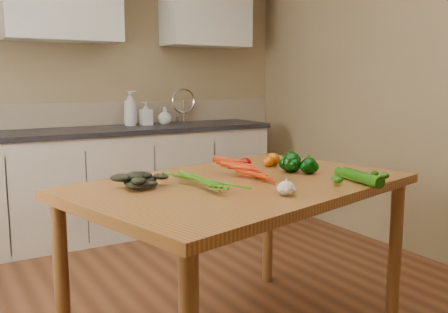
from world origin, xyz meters
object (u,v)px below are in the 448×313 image
object	(u,v)px
tomato_c	(273,159)
zucchini_b	(362,178)
leafy_greens	(142,175)
garlic_bulb	(286,188)
soap_bottle_b	(146,113)
tomato_a	(245,164)
pepper_c	(309,166)
table	(242,200)
zucchini_a	(356,176)
soap_bottle_c	(165,116)
pepper_a	(291,162)
pepper_b	(289,160)
tomato_b	(269,161)
carrot_bunch	(231,173)
soap_bottle_a	(130,108)

from	to	relation	value
tomato_c	zucchini_b	distance (m)	0.60
leafy_greens	garlic_bulb	bearing A→B (deg)	-45.29
soap_bottle_b	tomato_a	distance (m)	1.98
pepper_c	leafy_greens	bearing A→B (deg)	170.71
tomato_c	zucchini_b	world-z (taller)	tomato_c
table	leafy_greens	world-z (taller)	leafy_greens
table	leafy_greens	bearing A→B (deg)	151.10
pepper_c	zucchini_a	xyz separation A→B (m)	(0.07, -0.25, -0.02)
soap_bottle_c	pepper_a	bearing A→B (deg)	43.05
pepper_b	pepper_c	size ratio (longest dim) A/B	0.97
pepper_b	tomato_b	bearing A→B (deg)	132.06
zucchini_a	pepper_c	bearing A→B (deg)	106.61
pepper_a	tomato_a	world-z (taller)	pepper_a
carrot_bunch	tomato_c	bearing A→B (deg)	15.66
tomato_b	tomato_c	distance (m)	0.05
soap_bottle_b	garlic_bulb	distance (m)	2.57
table	soap_bottle_a	world-z (taller)	soap_bottle_a
table	soap_bottle_a	size ratio (longest dim) A/B	5.74
tomato_a	zucchini_a	xyz separation A→B (m)	(0.29, -0.50, -0.01)
soap_bottle_b	tomato_a	bearing A→B (deg)	-9.84
soap_bottle_a	pepper_a	distance (m)	2.16
soap_bottle_c	tomato_b	distance (m)	1.94
table	garlic_bulb	bearing A→B (deg)	-104.27
soap_bottle_a	soap_bottle_c	bearing A→B (deg)	-57.93
pepper_a	tomato_b	bearing A→B (deg)	90.67
soap_bottle_b	table	bearing A→B (deg)	-13.39
leafy_greens	zucchini_a	distance (m)	0.99
pepper_a	tomato_c	world-z (taller)	pepper_a
carrot_bunch	pepper_a	xyz separation A→B (m)	(0.38, 0.03, 0.01)
zucchini_b	tomato_b	bearing A→B (deg)	100.06
table	garlic_bulb	xyz separation A→B (m)	(-0.00, -0.33, 0.12)
carrot_bunch	zucchini_b	bearing A→B (deg)	-50.89
pepper_b	pepper_c	bearing A→B (deg)	-96.86
soap_bottle_a	garlic_bulb	world-z (taller)	soap_bottle_a
pepper_b	soap_bottle_a	bearing A→B (deg)	93.80
pepper_a	leafy_greens	bearing A→B (deg)	175.88
carrot_bunch	tomato_c	size ratio (longest dim) A/B	3.70
tomato_b	zucchini_a	bearing A→B (deg)	-76.59
table	soap_bottle_b	distance (m)	2.25
table	pepper_b	world-z (taller)	pepper_b
table	zucchini_b	xyz separation A→B (m)	(0.44, -0.32, 0.12)
carrot_bunch	zucchini_a	size ratio (longest dim) A/B	1.16
soap_bottle_c	pepper_b	size ratio (longest dim) A/B	1.90
zucchini_b	zucchini_a	bearing A→B (deg)	70.04
tomato_a	zucchini_b	bearing A→B (deg)	-63.99
tomato_b	table	bearing A→B (deg)	-142.88
soap_bottle_a	tomato_a	size ratio (longest dim) A/B	4.19
table	soap_bottle_b	xyz separation A→B (m)	(0.41, 2.20, 0.27)
tomato_b	carrot_bunch	bearing A→B (deg)	-149.79
soap_bottle_b	carrot_bunch	distance (m)	2.21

